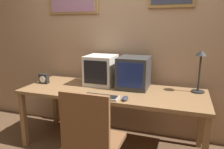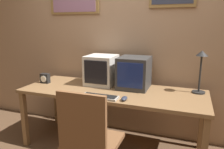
{
  "view_description": "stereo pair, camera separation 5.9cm",
  "coord_description": "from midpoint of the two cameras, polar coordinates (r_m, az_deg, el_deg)",
  "views": [
    {
      "loc": [
        0.78,
        -1.43,
        1.47
      ],
      "look_at": [
        0.0,
        0.84,
        0.9
      ],
      "focal_mm": 35.0,
      "sensor_mm": 36.0,
      "label": 1
    },
    {
      "loc": [
        0.83,
        -1.41,
        1.47
      ],
      "look_at": [
        0.0,
        0.84,
        0.9
      ],
      "focal_mm": 35.0,
      "sensor_mm": 36.0,
      "label": 2
    }
  ],
  "objects": [
    {
      "name": "wall_back",
      "position": [
        2.88,
        4.05,
        9.98
      ],
      "size": [
        8.0,
        0.08,
        2.6
      ],
      "color": "tan",
      "rests_on": "ground_plane"
    },
    {
      "name": "desk",
      "position": [
        2.54,
        0.67,
        -5.48
      ],
      "size": [
        2.1,
        0.76,
        0.72
      ],
      "color": "olive",
      "rests_on": "ground_plane"
    },
    {
      "name": "monitor_left",
      "position": [
        2.72,
        -2.15,
        1.19
      ],
      "size": [
        0.35,
        0.37,
        0.36
      ],
      "color": "beige",
      "rests_on": "desk"
    },
    {
      "name": "monitor_right",
      "position": [
        2.58,
        6.43,
        0.48
      ],
      "size": [
        0.35,
        0.38,
        0.37
      ],
      "color": "#333333",
      "rests_on": "desk"
    },
    {
      "name": "keyboard_main",
      "position": [
        2.26,
        -2.49,
        -5.8
      ],
      "size": [
        0.39,
        0.13,
        0.03
      ],
      "color": "#A8A399",
      "rests_on": "desk"
    },
    {
      "name": "mouse_near_keyboard",
      "position": [
        2.19,
        4.0,
        -6.27
      ],
      "size": [
        0.06,
        0.11,
        0.04
      ],
      "color": "#282D3D",
      "rests_on": "desk"
    },
    {
      "name": "desk_clock",
      "position": [
        2.92,
        -16.54,
        -0.97
      ],
      "size": [
        0.11,
        0.07,
        0.12
      ],
      "color": "black",
      "rests_on": "desk"
    },
    {
      "name": "desk_lamp",
      "position": [
        2.54,
        22.85,
        2.39
      ],
      "size": [
        0.14,
        0.14,
        0.47
      ],
      "color": "black",
      "rests_on": "desk"
    }
  ]
}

